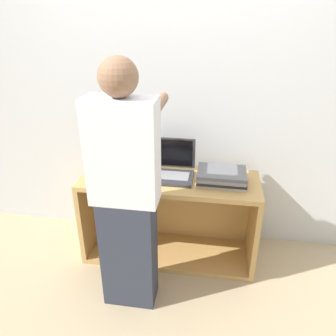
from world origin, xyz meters
The scene contains 8 objects.
ground_plane centered at (0.00, 0.00, 0.00)m, with size 12.00×12.00×0.00m, color tan.
wall_back centered at (0.00, 0.58, 1.20)m, with size 8.00×0.05×2.40m.
cart centered at (0.00, 0.30, 0.35)m, with size 1.33×0.48×0.69m.
laptop_open centered at (0.00, 0.29, 0.75)m, with size 0.35×0.30×0.27m.
laptop_stack_left centered at (-0.38, 0.24, 0.75)m, with size 0.37×0.28×0.11m.
laptop_stack_right centered at (0.38, 0.24, 0.74)m, with size 0.36×0.27×0.09m.
person centered at (-0.19, -0.25, 0.81)m, with size 0.40×0.53×1.62m.
inventory_tag centered at (-0.38, 0.18, 0.81)m, with size 0.06×0.02×0.01m.
Camera 1 is at (0.32, -1.89, 1.82)m, focal length 35.00 mm.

